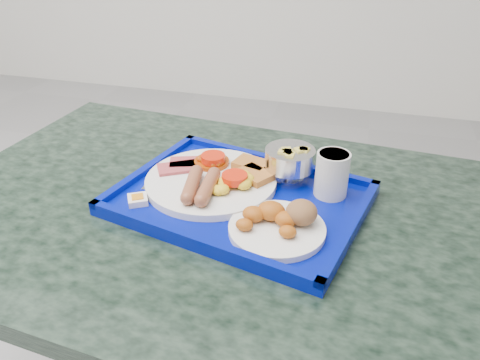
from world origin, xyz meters
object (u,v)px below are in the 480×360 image
object	(u,v)px
table	(219,277)
main_plate	(215,179)
fruit_bowl	(290,159)
tray	(240,199)
juice_cup	(332,173)
bread_plate	(280,222)

from	to	relation	value
table	main_plate	distance (m)	0.23
table	main_plate	world-z (taller)	main_plate
fruit_bowl	tray	bearing A→B (deg)	-130.17
tray	fruit_bowl	xyz separation A→B (m)	(0.08, 0.10, 0.05)
tray	main_plate	distance (m)	0.07
main_plate	juice_cup	xyz separation A→B (m)	(0.24, 0.03, 0.04)
table	juice_cup	distance (m)	0.35
tray	bread_plate	size ratio (longest dim) A/B	3.12
fruit_bowl	main_plate	bearing A→B (deg)	-155.73
bread_plate	fruit_bowl	size ratio (longest dim) A/B	1.66
fruit_bowl	juice_cup	world-z (taller)	juice_cup
juice_cup	tray	bearing A→B (deg)	-161.30
table	main_plate	size ratio (longest dim) A/B	4.55
table	fruit_bowl	size ratio (longest dim) A/B	11.90
juice_cup	fruit_bowl	bearing A→B (deg)	156.98
table	tray	size ratio (longest dim) A/B	2.30
fruit_bowl	bread_plate	bearing A→B (deg)	-84.88
main_plate	bread_plate	size ratio (longest dim) A/B	1.57
tray	main_plate	xyz separation A→B (m)	(-0.06, 0.03, 0.02)
tray	fruit_bowl	world-z (taller)	fruit_bowl
tray	fruit_bowl	size ratio (longest dim) A/B	5.18
table	juice_cup	world-z (taller)	juice_cup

